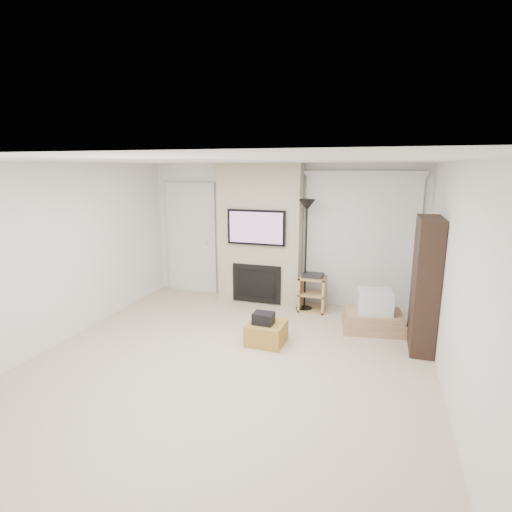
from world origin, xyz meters
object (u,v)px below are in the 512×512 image
(floor_lamp, at_px, (307,224))
(ottoman, at_px, (266,333))
(box_stack, at_px, (374,315))
(bookshelf, at_px, (425,284))
(av_stand, at_px, (312,291))

(floor_lamp, bearing_deg, ottoman, -99.61)
(ottoman, xyz_separation_m, box_stack, (1.42, 0.97, 0.08))
(box_stack, bearing_deg, floor_lamp, 155.66)
(ottoman, relative_size, bookshelf, 0.28)
(ottoman, height_order, av_stand, av_stand)
(box_stack, height_order, bookshelf, bookshelf)
(ottoman, distance_m, bookshelf, 2.24)
(ottoman, xyz_separation_m, av_stand, (0.39, 1.50, 0.20))
(floor_lamp, height_order, av_stand, floor_lamp)
(ottoman, distance_m, av_stand, 1.57)
(bookshelf, bearing_deg, av_stand, 149.13)
(ottoman, bearing_deg, floor_lamp, 80.39)
(box_stack, bearing_deg, av_stand, 152.63)
(bookshelf, bearing_deg, floor_lamp, 151.22)
(ottoman, relative_size, av_stand, 0.76)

